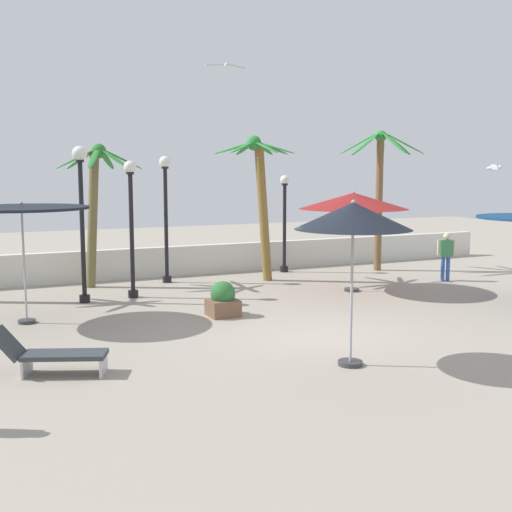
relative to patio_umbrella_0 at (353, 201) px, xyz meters
name	(u,v)px	position (x,y,z in m)	size (l,w,h in m)	color
ground_plane	(326,345)	(-3.70, -4.73, -2.62)	(56.00, 56.00, 0.00)	#9E9384
boundary_wall	(178,261)	(-3.70, 4.90, -2.13)	(25.20, 0.30, 0.98)	silver
patio_umbrella_0	(353,201)	(0.00, 0.00, 0.00)	(3.15, 3.15, 2.91)	#333338
patio_umbrella_2	(22,211)	(-8.99, -0.24, -0.05)	(2.96, 2.96, 2.79)	#333338
patio_umbrella_3	(353,217)	(-3.99, -6.08, 0.05)	(2.07, 2.07, 2.97)	#333338
palm_tree_0	(380,179)	(3.03, 3.00, 0.59)	(2.97, 3.00, 4.87)	brown
palm_tree_1	(260,187)	(-1.71, 2.69, 0.35)	(2.63, 2.64, 4.57)	olive
palm_tree_3	(95,196)	(-6.60, 3.82, 0.13)	(2.59, 2.39, 4.29)	brown
lamp_post_0	(81,204)	(-7.36, 1.59, 0.01)	(0.39, 0.39, 4.12)	black
lamp_post_1	(166,206)	(-4.47, 3.67, -0.23)	(0.36, 0.36, 3.93)	black
lamp_post_2	(131,218)	(-6.03, 1.73, -0.41)	(0.34, 0.34, 3.75)	black
lamp_post_3	(285,217)	(-0.15, 4.02, -0.72)	(0.32, 0.32, 3.34)	black
lounge_chair_0	(50,353)	(-8.97, -4.40, -2.24)	(1.96, 1.23, 0.83)	#B7B7BC
guest_0	(446,252)	(3.67, 0.24, -1.70)	(0.49, 0.39, 1.53)	#3359B2
seagull_0	(494,168)	(2.58, -2.70, 0.94)	(0.76, 0.91, 0.16)	white
seagull_1	(225,66)	(-2.49, 3.58, 4.13)	(1.27, 0.38, 0.14)	white
planter	(223,300)	(-4.61, -1.44, -2.23)	(0.70, 0.70, 0.85)	brown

